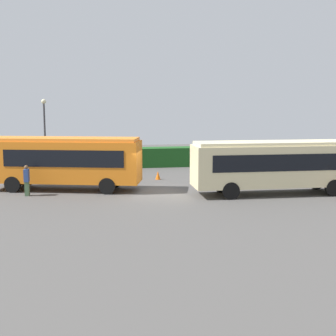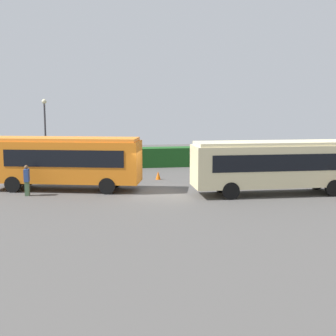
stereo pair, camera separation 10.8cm
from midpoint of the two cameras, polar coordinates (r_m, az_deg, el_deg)
The scene contains 8 objects.
ground_plane at distance 28.56m, azimuth -2.13°, elevation -2.98°, with size 64.00×64.00×0.00m, color #514F4C.
bus_orange at distance 29.67m, azimuth -12.74°, elevation 0.95°, with size 9.77×4.75×3.31m.
bus_cream at distance 28.39m, azimuth 13.09°, elevation 0.50°, with size 10.24×2.70×3.18m.
person_left at distance 28.52m, azimuth -17.08°, elevation -1.39°, with size 0.30×0.50×1.83m.
person_center at distance 31.56m, azimuth 8.99°, elevation -0.43°, with size 0.52×0.50×1.65m.
hedge_row at distance 39.59m, azimuth -4.36°, elevation 1.29°, with size 44.00×1.69×1.62m, color #1D531E.
traffic_cone at distance 33.17m, azimuth -1.34°, elevation -0.90°, with size 0.36×0.36×0.60m, color orange.
lamppost at distance 36.33m, azimuth -15.01°, elevation 4.78°, with size 0.36×0.36×5.72m.
Camera 1 is at (-3.82, -27.77, 5.47)m, focal length 49.59 mm.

